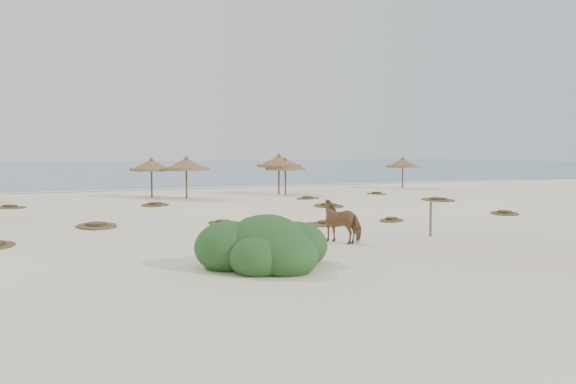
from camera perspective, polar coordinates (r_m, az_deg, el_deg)
name	(u,v)px	position (r m, az deg, el deg)	size (l,w,h in m)	color
ground	(326,227)	(26.05, 3.35, -3.11)	(160.00, 160.00, 0.00)	#FAF1CE
ocean	(91,169)	(98.72, -17.12, 1.96)	(200.00, 100.00, 0.01)	#255070
foam_line	(171,189)	(50.47, -10.36, 0.28)	(70.00, 0.60, 0.01)	white
palapa_2	(186,165)	(40.56, -9.03, 2.39)	(3.84, 3.84, 2.73)	brown
palapa_3	(151,166)	(41.94, -12.04, 2.30)	(3.49, 3.49, 2.63)	brown
palapa_4	(279,162)	(43.74, -0.82, 2.69)	(3.75, 3.75, 2.86)	brown
palapa_5	(285,165)	(43.33, -0.23, 2.40)	(3.57, 3.57, 2.59)	brown
palapa_6	(403,163)	(51.21, 10.17, 2.52)	(3.52, 3.52, 2.52)	brown
horse	(343,221)	(21.80, 4.89, -2.60)	(0.78, 1.70, 1.44)	olive
fence_post_near	(431,219)	(23.71, 12.57, -2.36)	(0.09, 0.09, 1.26)	#6D6152
bush	(267,248)	(17.18, -1.92, -4.95)	(3.72, 3.28, 1.67)	#295323
scrub_1	(97,225)	(27.17, -16.66, -2.87)	(1.80, 2.62, 0.16)	brown
scrub_2	(223,223)	(27.07, -5.77, -2.74)	(1.35, 1.91, 0.16)	brown
scrub_3	(329,205)	(34.98, 3.63, -1.21)	(2.17, 2.81, 0.16)	brown
scrub_4	(505,213)	(32.70, 18.70, -1.77)	(2.25, 2.44, 0.16)	brown
scrub_5	(438,200)	(39.96, 13.21, -0.65)	(2.19, 3.01, 0.16)	brown
scrub_6	(10,207)	(37.12, -23.45, -1.23)	(2.18, 2.26, 0.16)	brown
scrub_7	(308,198)	(40.01, 1.77, -0.54)	(1.93, 1.52, 0.16)	brown
scrub_9	(331,223)	(26.84, 3.85, -2.79)	(2.83, 1.99, 0.16)	brown
scrub_10	(377,193)	(44.42, 7.87, -0.13)	(1.62, 1.75, 0.16)	brown
scrub_11	(277,246)	(20.70, -1.01, -4.80)	(1.99, 1.35, 0.16)	brown
scrub_12	(392,220)	(28.39, 9.19, -2.46)	(1.82, 1.83, 0.16)	brown
scrub_13	(155,205)	(36.25, -11.72, -1.10)	(2.18, 2.69, 0.16)	brown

